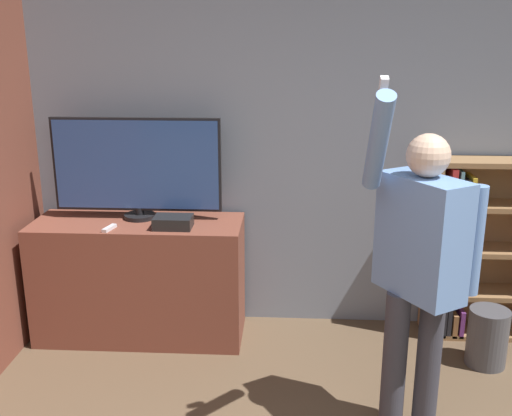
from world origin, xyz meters
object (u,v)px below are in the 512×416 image
object	(u,v)px
game_console	(173,222)
waste_bin	(487,337)
person	(420,260)
bookshelf	(471,251)
television	(137,167)

from	to	relation	value
game_console	waste_bin	xyz separation A→B (m)	(2.10, -0.17, -0.71)
person	waste_bin	distance (m)	1.28
game_console	bookshelf	xyz separation A→B (m)	(2.08, 0.28, -0.26)
bookshelf	waste_bin	bearing A→B (deg)	-87.22
game_console	person	bearing A→B (deg)	-32.07
bookshelf	person	xyz separation A→B (m)	(-0.63, -1.19, 0.38)
person	game_console	bearing A→B (deg)	-154.73
bookshelf	waste_bin	world-z (taller)	bookshelf
game_console	bookshelf	bearing A→B (deg)	7.65
game_console	waste_bin	distance (m)	2.22
television	waste_bin	world-z (taller)	television
bookshelf	television	bearing A→B (deg)	-178.13
television	person	size ratio (longest dim) A/B	0.60
bookshelf	waste_bin	xyz separation A→B (m)	(0.02, -0.45, -0.44)
television	person	distance (m)	2.07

